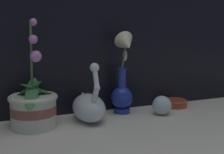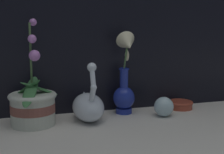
# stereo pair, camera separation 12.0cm
# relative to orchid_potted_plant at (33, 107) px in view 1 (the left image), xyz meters

# --- Properties ---
(ground_plane) EXTENTS (2.80, 2.80, 0.00)m
(ground_plane) POSITION_rel_orchid_potted_plant_xyz_m (0.31, -0.13, -0.08)
(ground_plane) COLOR beige
(orchid_potted_plant) EXTENTS (0.19, 0.20, 0.39)m
(orchid_potted_plant) POSITION_rel_orchid_potted_plant_xyz_m (0.00, 0.00, 0.00)
(orchid_potted_plant) COLOR beige
(orchid_potted_plant) RESTS_ON ground_plane
(swan_figurine) EXTENTS (0.12, 0.22, 0.23)m
(swan_figurine) POSITION_rel_orchid_potted_plant_xyz_m (0.21, -0.01, -0.02)
(swan_figurine) COLOR silver
(swan_figurine) RESTS_ON ground_plane
(blue_vase) EXTENTS (0.09, 0.13, 0.34)m
(blue_vase) POSITION_rel_orchid_potted_plant_xyz_m (0.37, 0.04, 0.06)
(blue_vase) COLOR navy
(blue_vase) RESTS_ON ground_plane
(glass_sphere) EXTENTS (0.08, 0.08, 0.08)m
(glass_sphere) POSITION_rel_orchid_potted_plant_xyz_m (0.51, -0.04, -0.04)
(glass_sphere) COLOR silver
(glass_sphere) RESTS_ON ground_plane
(amber_dish) EXTENTS (0.11, 0.11, 0.03)m
(amber_dish) POSITION_rel_orchid_potted_plant_xyz_m (0.63, 0.05, -0.06)
(amber_dish) COLOR #A8422D
(amber_dish) RESTS_ON ground_plane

